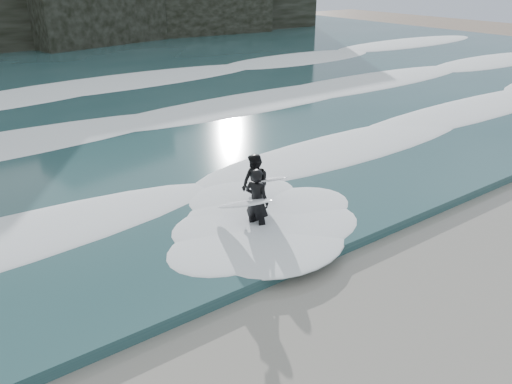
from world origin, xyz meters
The scene contains 7 objects.
ground centered at (0.00, 0.00, 0.00)m, with size 120.00×120.00×0.00m, color #856B53.
sea centered at (0.00, 29.00, 0.15)m, with size 90.00×52.00×0.30m, color #24464A.
foam_near centered at (0.00, 9.00, 0.40)m, with size 60.00×3.20×0.20m, color white.
foam_mid centered at (0.00, 16.00, 0.42)m, with size 60.00×4.00×0.24m, color white.
foam_far centered at (0.00, 25.00, 0.45)m, with size 60.00×4.80×0.30m, color white.
surfer_left centered at (0.05, 5.28, 0.97)m, with size 1.25×2.13×1.93m.
surfer_right centered at (0.80, 6.23, 0.95)m, with size 1.21×2.20×1.89m.
Camera 1 is at (-7.06, -4.63, 6.81)m, focal length 35.00 mm.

